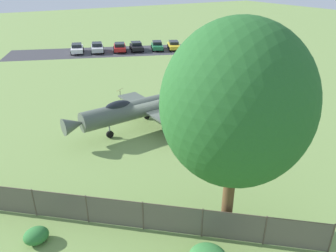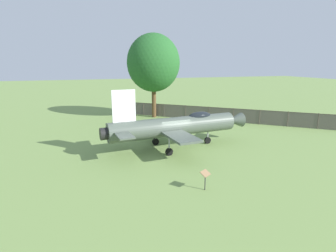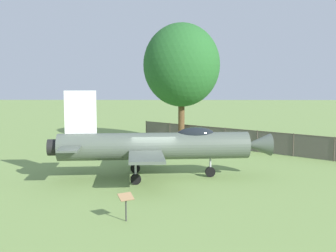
# 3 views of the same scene
# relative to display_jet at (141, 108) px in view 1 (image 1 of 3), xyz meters

# --- Properties ---
(ground_plane) EXTENTS (200.00, 200.00, 0.00)m
(ground_plane) POSITION_rel_display_jet_xyz_m (-0.36, -0.04, -1.94)
(ground_plane) COLOR #75934C
(parking_strip) EXTENTS (39.38, 20.51, 0.00)m
(parking_strip) POSITION_rel_display_jet_xyz_m (-10.88, -28.62, -1.94)
(parking_strip) COLOR #38383D
(parking_strip) RESTS_ON ground_plane
(display_jet) EXTENTS (13.07, 8.44, 5.13)m
(display_jet) POSITION_rel_display_jet_xyz_m (0.00, 0.00, 0.00)
(display_jet) COLOR #4C564C
(display_jet) RESTS_ON ground_plane
(shade_tree) EXTENTS (6.76, 6.58, 10.74)m
(shade_tree) POSITION_rel_display_jet_xyz_m (1.47, 13.28, 5.10)
(shade_tree) COLOR brown
(shade_tree) RESTS_ON ground_plane
(perimeter_fence) EXTENTS (21.18, 17.46, 1.75)m
(perimeter_fence) POSITION_rel_display_jet_xyz_m (8.63, 8.18, -1.02)
(perimeter_fence) COLOR #4C4238
(perimeter_fence) RESTS_ON ground_plane
(shrub_near_fence) EXTENTS (1.22, 1.06, 0.80)m
(shrub_near_fence) POSITION_rel_display_jet_xyz_m (10.12, 9.29, -1.54)
(shrub_near_fence) COLOR #2D7033
(shrub_near_fence) RESTS_ON ground_plane
(info_plaque) EXTENTS (0.72, 0.65, 1.14)m
(info_plaque) POSITION_rel_display_jet_xyz_m (-1.18, -7.71, -1.09)
(info_plaque) COLOR #333333
(info_plaque) RESTS_ON ground_plane
(parked_car_yellow) EXTENTS (3.37, 4.76, 1.35)m
(parked_car_yellow) POSITION_rel_display_jet_xyz_m (-18.47, -26.04, -1.23)
(parked_car_yellow) COLOR gold
(parked_car_yellow) RESTS_ON ground_plane
(parked_car_green) EXTENTS (3.18, 4.43, 1.43)m
(parked_car_green) POSITION_rel_display_jet_xyz_m (-15.72, -27.00, -1.20)
(parked_car_green) COLOR #1E6B3D
(parked_car_green) RESTS_ON ground_plane
(parked_car_black) EXTENTS (2.95, 4.37, 1.42)m
(parked_car_black) POSITION_rel_display_jet_xyz_m (-12.38, -28.18, -1.20)
(parked_car_black) COLOR black
(parked_car_black) RESTS_ON ground_plane
(parked_car_red) EXTENTS (3.31, 4.75, 1.46)m
(parked_car_red) POSITION_rel_display_jet_xyz_m (-9.67, -28.96, -1.18)
(parked_car_red) COLOR red
(parked_car_red) RESTS_ON ground_plane
(parked_car_silver) EXTENTS (3.07, 4.64, 1.51)m
(parked_car_silver) POSITION_rel_display_jet_xyz_m (-6.23, -30.35, -1.16)
(parked_car_silver) COLOR #B2B5BA
(parked_car_silver) RESTS_ON ground_plane
(parked_car_white) EXTENTS (3.02, 4.74, 1.45)m
(parked_car_white) POSITION_rel_display_jet_xyz_m (-3.16, -31.44, -1.19)
(parked_car_white) COLOR silver
(parked_car_white) RESTS_ON ground_plane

